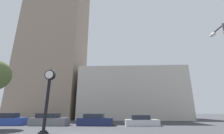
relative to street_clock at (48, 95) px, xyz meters
name	(u,v)px	position (x,y,z in m)	size (l,w,h in m)	color
building_tall_tower	(57,43)	(-10.28, 22.67, 15.74)	(13.68, 12.00, 37.37)	gray
building_storefront_row	(131,95)	(8.63, 22.67, 2.30)	(21.97, 12.00, 10.48)	beige
street_clock	(48,95)	(0.00, 0.00, 0.00)	(0.82, 0.75, 5.15)	black
car_blue	(7,120)	(-7.96, 6.73, -2.33)	(4.20, 2.02, 1.44)	#28429E
car_grey	(49,120)	(-2.63, 6.62, -2.35)	(4.46, 1.97, 1.41)	slate
car_navy	(95,120)	(2.96, 6.82, -2.36)	(4.23, 2.08, 1.36)	#19234C
car_silver	(141,121)	(8.46, 6.74, -2.43)	(3.95, 1.98, 1.22)	#BCBCC1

